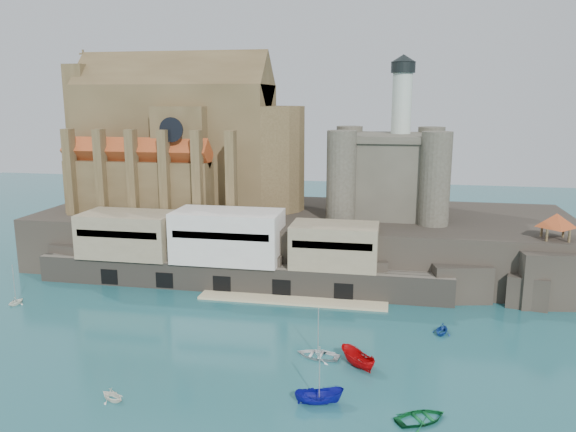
% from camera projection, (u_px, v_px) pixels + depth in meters
% --- Properties ---
extents(ground, '(300.00, 300.00, 0.00)m').
position_uv_depth(ground, '(251.00, 349.00, 71.77)').
color(ground, '#1A5157').
rests_on(ground, ground).
extents(promontory, '(100.00, 36.00, 10.00)m').
position_uv_depth(promontory, '(301.00, 238.00, 108.64)').
color(promontory, black).
rests_on(promontory, ground).
extents(quay, '(70.00, 12.00, 13.05)m').
position_uv_depth(quay, '(227.00, 252.00, 94.57)').
color(quay, '#5F584C').
rests_on(quay, ground).
extents(church, '(47.00, 25.93, 30.51)m').
position_uv_depth(church, '(185.00, 146.00, 111.89)').
color(church, brown).
rests_on(church, promontory).
extents(castle_keep, '(21.20, 21.20, 29.30)m').
position_uv_depth(castle_keep, '(389.00, 170.00, 104.56)').
color(castle_keep, '#474438').
rests_on(castle_keep, promontory).
extents(rock_outcrop, '(14.50, 10.50, 8.70)m').
position_uv_depth(rock_outcrop, '(551.00, 276.00, 88.09)').
color(rock_outcrop, black).
rests_on(rock_outcrop, ground).
extents(pavilion, '(6.40, 6.40, 5.40)m').
position_uv_depth(pavilion, '(556.00, 222.00, 86.46)').
color(pavilion, brown).
rests_on(pavilion, rock_outcrop).
extents(boat_1, '(2.62, 3.13, 3.12)m').
position_uv_depth(boat_1, '(112.00, 400.00, 59.62)').
color(boat_1, white).
rests_on(boat_1, ground).
extents(boat_2, '(2.43, 2.39, 5.21)m').
position_uv_depth(boat_2, '(319.00, 403.00, 58.98)').
color(boat_2, '#101292').
rests_on(boat_2, ground).
extents(boat_3, '(3.00, 3.96, 5.50)m').
position_uv_depth(boat_3, '(421.00, 420.00, 55.83)').
color(boat_3, '#0E642E').
rests_on(boat_3, ground).
extents(boat_4, '(2.80, 1.88, 3.06)m').
position_uv_depth(boat_4, '(16.00, 304.00, 87.33)').
color(boat_4, white).
rests_on(boat_4, ground).
extents(boat_5, '(3.05, 3.05, 5.66)m').
position_uv_depth(boat_5, '(357.00, 365.00, 67.29)').
color(boat_5, '#BA0609').
rests_on(boat_5, ground).
extents(boat_6, '(1.72, 3.99, 5.41)m').
position_uv_depth(boat_6, '(318.00, 357.00, 69.59)').
color(boat_6, white).
rests_on(boat_6, ground).
extents(boat_7, '(3.40, 2.72, 3.42)m').
position_uv_depth(boat_7, '(442.00, 333.00, 76.45)').
color(boat_7, '#153F95').
rests_on(boat_7, ground).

